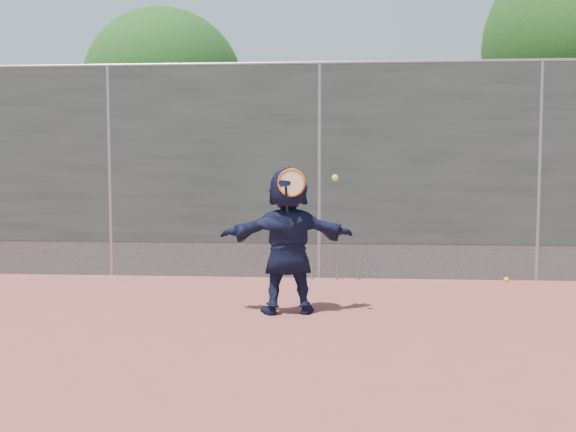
{
  "coord_description": "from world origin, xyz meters",
  "views": [
    {
      "loc": [
        0.21,
        -5.49,
        1.56
      ],
      "look_at": [
        -0.28,
        1.3,
        1.04
      ],
      "focal_mm": 40.0,
      "sensor_mm": 36.0,
      "label": 1
    }
  ],
  "objects": [
    {
      "name": "ground",
      "position": [
        0.0,
        0.0,
        0.0
      ],
      "size": [
        80.0,
        80.0,
        0.0
      ],
      "primitive_type": "plane",
      "color": "#9E4C42",
      "rests_on": "ground"
    },
    {
      "name": "player",
      "position": [
        -0.28,
        1.3,
        0.78
      ],
      "size": [
        1.51,
        0.69,
        1.57
      ],
      "primitive_type": "imported",
      "rotation": [
        0.0,
        0.0,
        3.3
      ],
      "color": "#121732",
      "rests_on": "ground"
    },
    {
      "name": "ball_ground",
      "position": [
        2.56,
        3.35,
        0.03
      ],
      "size": [
        0.07,
        0.07,
        0.07
      ],
      "primitive_type": "sphere",
      "color": "#DBFC38",
      "rests_on": "ground"
    },
    {
      "name": "fence",
      "position": [
        -0.0,
        3.5,
        1.58
      ],
      "size": [
        20.0,
        0.06,
        3.03
      ],
      "color": "#38423D",
      "rests_on": "ground"
    },
    {
      "name": "swing_action",
      "position": [
        -0.19,
        1.11,
        1.39
      ],
      "size": [
        0.63,
        0.17,
        0.51
      ],
      "color": "#F25616",
      "rests_on": "ground"
    },
    {
      "name": "tree_left",
      "position": [
        -2.85,
        6.55,
        2.94
      ],
      "size": [
        3.15,
        3.0,
        4.53
      ],
      "color": "#382314",
      "rests_on": "ground"
    },
    {
      "name": "weed_clump",
      "position": [
        0.29,
        3.38,
        0.13
      ],
      "size": [
        0.68,
        0.07,
        0.3
      ],
      "color": "#387226",
      "rests_on": "ground"
    }
  ]
}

